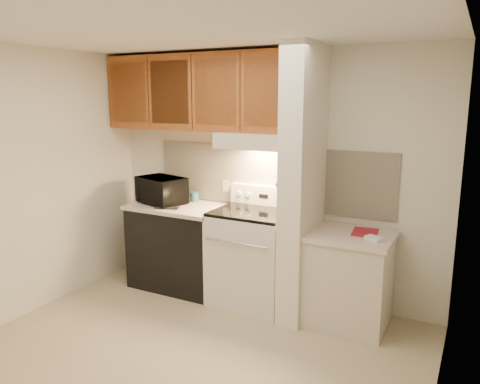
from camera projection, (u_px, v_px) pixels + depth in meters
The scene contains 50 objects.
floor at pixel (189, 356), 3.75m from camera, with size 3.60×3.60×0.00m, color tan.
ceiling at pixel (181, 30), 3.25m from camera, with size 3.60×3.60×0.00m, color white.
wall_back at pixel (268, 175), 4.80m from camera, with size 3.60×0.02×2.50m, color silver.
wall_left at pixel (23, 184), 4.32m from camera, with size 0.02×3.00×2.50m, color silver.
wall_right at pixel (446, 238), 2.68m from camera, with size 0.02×3.00×2.50m, color silver.
backsplash at pixel (267, 177), 4.79m from camera, with size 2.60×0.02×0.63m, color #F1E8CA.
range_body at pixel (253, 258), 4.66m from camera, with size 0.76×0.65×0.92m, color silver.
oven_window at pixel (238, 265), 4.38m from camera, with size 0.50×0.01×0.30m, color black.
oven_handle at pixel (236, 243), 4.30m from camera, with size 0.02×0.02×0.65m, color silver.
cooktop at pixel (253, 212), 4.56m from camera, with size 0.74×0.64×0.03m, color black.
range_backguard at pixel (265, 195), 4.79m from camera, with size 0.76×0.08×0.20m, color silver.
range_display at pixel (263, 196), 4.75m from camera, with size 0.10×0.01×0.04m, color black.
range_knob_left_outer at pixel (239, 194), 4.88m from camera, with size 0.05×0.05×0.02m, color silver.
range_knob_left_inner at pixel (248, 195), 4.83m from camera, with size 0.05×0.05×0.02m, color silver.
range_knob_right_inner at pixel (280, 198), 4.67m from camera, with size 0.05×0.05×0.02m, color silver.
range_knob_right_outer at pixel (289, 199), 4.62m from camera, with size 0.05×0.05×0.02m, color silver.
dishwasher_front at pixel (180, 248), 5.07m from camera, with size 1.00×0.63×0.87m, color black.
left_countertop at pixel (179, 207), 4.98m from camera, with size 1.04×0.67×0.04m, color beige.
spoon_rest at pixel (167, 208), 4.81m from camera, with size 0.25×0.08×0.02m, color black.
teal_jar at pixel (194, 197), 5.14m from camera, with size 0.09×0.09×0.11m, color #286962.
outlet at pixel (226, 186), 5.03m from camera, with size 0.08×0.01×0.12m, color beige.
microwave at pixel (161, 190), 5.03m from camera, with size 0.52×0.35×0.29m, color black.
partition_pillar at pixel (303, 185), 4.26m from camera, with size 0.22×0.70×2.50m, color white.
pillar_trim at pixel (291, 179), 4.31m from camera, with size 0.01×0.70×0.04m, color #964F21.
knife_strip at pixel (289, 177), 4.26m from camera, with size 0.02×0.42×0.04m, color black.
knife_blade_a at pixel (280, 191), 4.14m from camera, with size 0.01×0.04×0.16m, color silver.
knife_handle_a at pixel (281, 174), 4.13m from camera, with size 0.02×0.02×0.10m, color black.
knife_blade_b at pixel (284, 191), 4.22m from camera, with size 0.01×0.04×0.18m, color silver.
knife_handle_b at pixel (284, 173), 4.18m from camera, with size 0.02×0.02×0.10m, color black.
knife_blade_c at pixel (287, 190), 4.30m from camera, with size 0.01×0.04×0.20m, color silver.
knife_handle_c at pixel (288, 172), 4.26m from camera, with size 0.02×0.02×0.10m, color black.
knife_blade_d at pixel (290, 187), 4.35m from camera, with size 0.01×0.04×0.16m, color silver.
knife_handle_d at pixel (291, 171), 4.33m from camera, with size 0.02×0.02×0.10m, color black.
knife_blade_e at pixel (294, 186), 4.43m from camera, with size 0.01×0.04×0.18m, color silver.
knife_handle_e at pixel (294, 170), 4.39m from camera, with size 0.02×0.02×0.10m, color black.
oven_mitt at pixel (296, 192), 4.49m from camera, with size 0.03×0.10×0.24m, color slate.
right_cab_base at pixel (349, 281), 4.22m from camera, with size 0.70×0.60×0.81m, color beige.
right_countertop at pixel (351, 236), 4.14m from camera, with size 0.74×0.64×0.04m, color beige.
red_folder at pixel (365, 232), 4.18m from camera, with size 0.21×0.29×0.01m, color maroon.
white_box at pixel (374, 239), 3.94m from camera, with size 0.14×0.09×0.04m, color white.
range_hood at pixel (259, 141), 4.53m from camera, with size 0.78×0.44×0.15m, color beige.
hood_lip at pixel (249, 147), 4.36m from camera, with size 0.78×0.04×0.06m, color beige.
upper_cabinets at pixel (201, 92), 4.79m from camera, with size 2.18×0.33×0.77m, color #964F21.
cab_door_a at pixel (128, 93), 5.03m from camera, with size 0.46×0.01×0.63m, color #964F21.
cab_gap_a at pixel (148, 92), 4.90m from camera, with size 0.01×0.01×0.73m, color black.
cab_door_b at pixel (170, 92), 4.78m from camera, with size 0.46×0.01×0.63m, color #964F21.
cab_gap_b at pixel (192, 92), 4.66m from camera, with size 0.01×0.01×0.73m, color black.
cab_door_c at pixel (215, 92), 4.53m from camera, with size 0.46×0.01×0.63m, color #964F21.
cab_gap_c at pixel (240, 92), 4.41m from camera, with size 0.01×0.01×0.73m, color black.
cab_door_d at pixel (267, 92), 4.28m from camera, with size 0.46×0.01×0.63m, color #964F21.
Camera 1 is at (1.95, -2.83, 2.05)m, focal length 35.00 mm.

